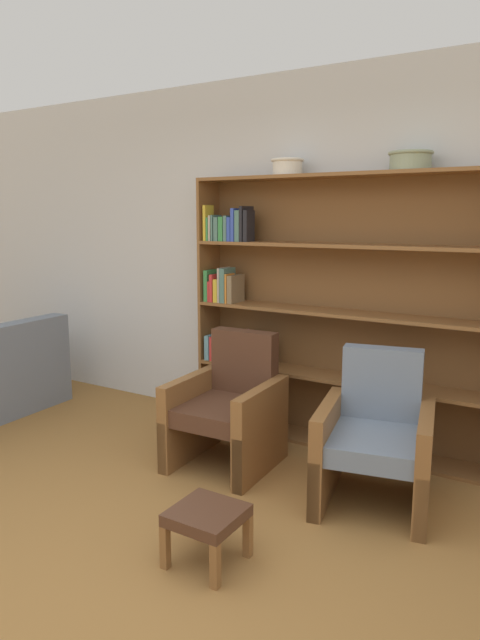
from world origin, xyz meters
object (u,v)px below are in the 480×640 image
(bowl_sage, at_px, (287,166))
(footstool, at_px, (207,520))
(bowl_terracotta, at_px, (411,160))
(bookshelf, at_px, (317,316))
(armchair_cushioned, at_px, (376,439))
(armchair_leather, at_px, (229,408))

(bowl_sage, relative_size, footstool, 0.72)
(bowl_terracotta, bearing_deg, bookshelf, 177.75)
(armchair_cushioned, xyz_separation_m, footstool, (-0.50, -1.04, -0.16))
(bookshelf, relative_size, armchair_leather, 2.59)
(bookshelf, bearing_deg, armchair_leather, -115.22)
(bowl_terracotta, bearing_deg, footstool, -104.01)
(bowl_terracotta, height_order, footstool, bowl_terracotta)
(bookshelf, xyz_separation_m, bowl_terracotta, (0.64, -0.03, 1.09))
(footstool, bearing_deg, armchair_cushioned, 64.56)
(armchair_cushioned, bearing_deg, bowl_terracotta, -96.07)
(bowl_sage, xyz_separation_m, armchair_leather, (-0.08, -0.68, -1.66))
(armchair_leather, bearing_deg, bookshelf, -117.72)
(armchair_cushioned, bearing_deg, armchair_leather, -11.74)
(bowl_terracotta, distance_m, footstool, 2.55)
(armchair_cushioned, bearing_deg, footstool, 52.89)
(bookshelf, bearing_deg, bowl_terracotta, -2.25)
(footstool, bearing_deg, bowl_terracotta, 75.99)
(bowl_sage, height_order, armchair_leather, bowl_sage)
(bowl_sage, relative_size, armchair_leather, 0.27)
(bowl_sage, xyz_separation_m, bowl_terracotta, (0.89, -0.00, 0.00))
(armchair_cushioned, bearing_deg, bowl_sage, -47.01)
(bowl_sage, bearing_deg, armchair_cushioned, -35.33)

